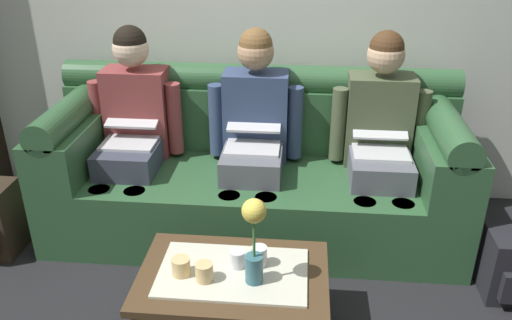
{
  "coord_description": "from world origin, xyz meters",
  "views": [
    {
      "loc": [
        0.28,
        -1.69,
        1.84
      ],
      "look_at": [
        0.05,
        0.78,
        0.64
      ],
      "focal_mm": 37.17,
      "sensor_mm": 36.0,
      "label": 1
    }
  ],
  "objects_px": {
    "person_left": "(133,124)",
    "flower_vase": "(254,236)",
    "cup_far_left": "(204,272)",
    "person_right": "(380,132)",
    "coffee_table": "(233,282)",
    "person_middle": "(254,128)",
    "couch": "(254,172)",
    "cup_near_left": "(238,259)",
    "cup_near_right": "(181,267)",
    "cup_far_center": "(259,256)"
  },
  "relations": [
    {
      "from": "couch",
      "to": "flower_vase",
      "type": "bearing_deg",
      "value": -84.58
    },
    {
      "from": "person_right",
      "to": "flower_vase",
      "type": "relative_size",
      "value": 3.04
    },
    {
      "from": "cup_far_center",
      "to": "cup_near_left",
      "type": "bearing_deg",
      "value": -168.17
    },
    {
      "from": "person_left",
      "to": "flower_vase",
      "type": "xyz_separation_m",
      "value": [
        0.83,
        -1.04,
        -0.05
      ]
    },
    {
      "from": "cup_far_center",
      "to": "person_left",
      "type": "bearing_deg",
      "value": 132.05
    },
    {
      "from": "person_left",
      "to": "cup_near_right",
      "type": "distance_m",
      "value": 1.17
    },
    {
      "from": "cup_far_center",
      "to": "flower_vase",
      "type": "bearing_deg",
      "value": -95.85
    },
    {
      "from": "person_middle",
      "to": "flower_vase",
      "type": "bearing_deg",
      "value": -84.56
    },
    {
      "from": "couch",
      "to": "person_middle",
      "type": "relative_size",
      "value": 1.98
    },
    {
      "from": "person_left",
      "to": "person_middle",
      "type": "relative_size",
      "value": 1.0
    },
    {
      "from": "flower_vase",
      "to": "person_left",
      "type": "bearing_deg",
      "value": 128.36
    },
    {
      "from": "cup_far_left",
      "to": "person_right",
      "type": "bearing_deg",
      "value": 51.46
    },
    {
      "from": "person_middle",
      "to": "person_left",
      "type": "bearing_deg",
      "value": 180.0
    },
    {
      "from": "cup_far_center",
      "to": "person_right",
      "type": "bearing_deg",
      "value": 56.48
    },
    {
      "from": "person_middle",
      "to": "cup_far_left",
      "type": "distance_m",
      "value": 1.09
    },
    {
      "from": "coffee_table",
      "to": "cup_near_left",
      "type": "distance_m",
      "value": 0.11
    },
    {
      "from": "person_right",
      "to": "cup_far_center",
      "type": "xyz_separation_m",
      "value": [
        -0.62,
        -0.93,
        -0.23
      ]
    },
    {
      "from": "coffee_table",
      "to": "cup_far_left",
      "type": "height_order",
      "value": "cup_far_left"
    },
    {
      "from": "person_right",
      "to": "cup_far_left",
      "type": "distance_m",
      "value": 1.37
    },
    {
      "from": "person_right",
      "to": "cup_near_left",
      "type": "bearing_deg",
      "value": -126.8
    },
    {
      "from": "person_left",
      "to": "cup_near_left",
      "type": "distance_m",
      "value": 1.23
    },
    {
      "from": "person_middle",
      "to": "cup_near_right",
      "type": "xyz_separation_m",
      "value": [
        -0.22,
        -1.03,
        -0.24
      ]
    },
    {
      "from": "person_middle",
      "to": "cup_far_center",
      "type": "relative_size",
      "value": 12.92
    },
    {
      "from": "cup_near_left",
      "to": "cup_near_right",
      "type": "relative_size",
      "value": 1.0
    },
    {
      "from": "couch",
      "to": "flower_vase",
      "type": "relative_size",
      "value": 6.01
    },
    {
      "from": "coffee_table",
      "to": "cup_near_left",
      "type": "bearing_deg",
      "value": 66.9
    },
    {
      "from": "couch",
      "to": "cup_near_left",
      "type": "distance_m",
      "value": 0.95
    },
    {
      "from": "couch",
      "to": "person_middle",
      "type": "xyz_separation_m",
      "value": [
        0.0,
        -0.0,
        0.29
      ]
    },
    {
      "from": "flower_vase",
      "to": "cup_near_left",
      "type": "bearing_deg",
      "value": 131.0
    },
    {
      "from": "cup_far_center",
      "to": "coffee_table",
      "type": "bearing_deg",
      "value": -152.0
    },
    {
      "from": "person_left",
      "to": "coffee_table",
      "type": "bearing_deg",
      "value": -53.66
    },
    {
      "from": "person_middle",
      "to": "coffee_table",
      "type": "height_order",
      "value": "person_middle"
    },
    {
      "from": "person_middle",
      "to": "person_right",
      "type": "relative_size",
      "value": 1.0
    },
    {
      "from": "flower_vase",
      "to": "cup_far_left",
      "type": "bearing_deg",
      "value": -176.74
    },
    {
      "from": "flower_vase",
      "to": "cup_near_left",
      "type": "relative_size",
      "value": 5.0
    },
    {
      "from": "person_middle",
      "to": "couch",
      "type": "bearing_deg",
      "value": 90.0
    },
    {
      "from": "cup_near_left",
      "to": "person_left",
      "type": "bearing_deg",
      "value": 128.09
    },
    {
      "from": "person_middle",
      "to": "person_right",
      "type": "height_order",
      "value": "same"
    },
    {
      "from": "couch",
      "to": "person_left",
      "type": "relative_size",
      "value": 1.98
    },
    {
      "from": "person_right",
      "to": "cup_near_left",
      "type": "relative_size",
      "value": 15.19
    },
    {
      "from": "cup_near_left",
      "to": "cup_far_left",
      "type": "xyz_separation_m",
      "value": [
        -0.13,
        -0.11,
        0.0
      ]
    },
    {
      "from": "flower_vase",
      "to": "person_right",
      "type": "bearing_deg",
      "value": 59.0
    },
    {
      "from": "cup_near_left",
      "to": "cup_near_right",
      "type": "xyz_separation_m",
      "value": [
        -0.24,
        -0.08,
        -0.0
      ]
    },
    {
      "from": "person_left",
      "to": "coffee_table",
      "type": "height_order",
      "value": "person_left"
    },
    {
      "from": "cup_far_left",
      "to": "couch",
      "type": "bearing_deg",
      "value": 83.84
    },
    {
      "from": "person_left",
      "to": "flower_vase",
      "type": "relative_size",
      "value": 3.04
    },
    {
      "from": "flower_vase",
      "to": "cup_near_right",
      "type": "relative_size",
      "value": 4.99
    },
    {
      "from": "couch",
      "to": "cup_far_left",
      "type": "height_order",
      "value": "couch"
    },
    {
      "from": "coffee_table",
      "to": "cup_far_center",
      "type": "height_order",
      "value": "cup_far_center"
    },
    {
      "from": "cup_far_center",
      "to": "cup_near_right",
      "type": "bearing_deg",
      "value": -163.68
    }
  ]
}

